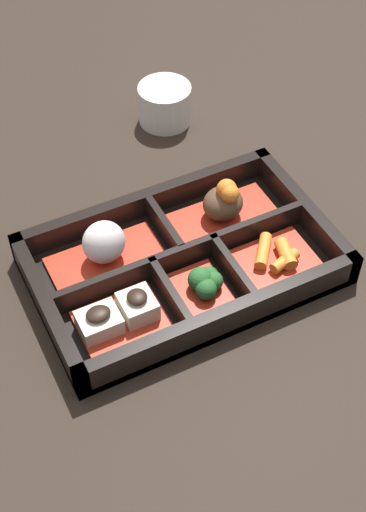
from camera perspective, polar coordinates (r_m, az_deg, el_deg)
The scene contains 9 objects.
ground_plane at distance 0.78m, azimuth -0.00°, elevation -1.21°, with size 3.00×3.00×0.00m, color black.
bento_base at distance 0.78m, azimuth -0.00°, elevation -0.98°, with size 0.32×0.20×0.01m.
bento_rim at distance 0.77m, azimuth 0.04°, elevation -0.31°, with size 0.32×0.20×0.04m.
bowl_rice at distance 0.77m, azimuth -6.31°, elevation 0.70°, with size 0.12×0.06×0.06m.
bowl_stew at distance 0.81m, azimuth 3.26°, elevation 4.07°, with size 0.12×0.06×0.06m.
bowl_tofu at distance 0.72m, azimuth -5.12°, elevation -4.79°, with size 0.09×0.07×0.04m.
bowl_greens at distance 0.74m, azimuth 1.62°, elevation -2.19°, with size 0.05×0.07×0.03m.
bowl_carrots at distance 0.78m, azimuth 7.41°, elevation -0.15°, with size 0.09×0.07×0.02m.
tea_cup at distance 0.96m, azimuth -1.47°, elevation 12.13°, with size 0.07×0.07×0.05m.
Camera 1 is at (-0.23, -0.45, 0.60)m, focal length 50.00 mm.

